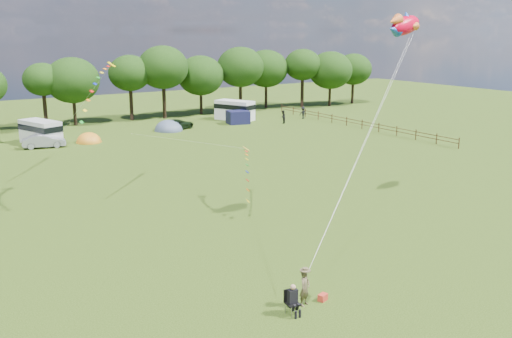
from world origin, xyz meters
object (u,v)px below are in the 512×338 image
campervan_d (235,110)px  walker_a (283,117)px  kite_flyer (305,288)px  camp_chair (292,296)px  campervan_c (41,131)px  tent_orange (89,142)px  tent_greyblue (169,130)px  car_b (44,141)px  fish_kite (403,25)px  walker_b (303,113)px  car_d (178,124)px

campervan_d → walker_a: (3.89, -6.28, -0.58)m
kite_flyer → walker_a: (29.38, 43.64, 0.04)m
camp_chair → campervan_c: bearing=97.6°
tent_orange → tent_greyblue: (10.78, 2.36, -0.00)m
car_b → kite_flyer: size_ratio=2.43×
campervan_c → fish_kite: bearing=-177.4°
campervan_c → kite_flyer: size_ratio=3.40×
car_b → walker_b: 36.01m
car_b → fish_kite: 40.84m
car_b → campervan_d: (27.25, 5.99, 0.73)m
tent_greyblue → walker_b: 20.29m
tent_orange → car_d: bearing=12.3°
car_d → fish_kite: 40.77m
car_b → walker_a: walker_a is taller
kite_flyer → walker_b: walker_b is taller
fish_kite → walker_a: fish_kite is taller
camp_chair → campervan_d: bearing=69.2°
campervan_d → camp_chair: campervan_d is taller
car_b → tent_greyblue: (15.74, 2.84, -0.71)m
car_d → campervan_d: bearing=-97.0°
kite_flyer → walker_a: bearing=32.4°
campervan_d → fish_kite: size_ratio=1.72×
car_b → car_d: bearing=-67.8°
campervan_c → camp_chair: size_ratio=4.03×
tent_greyblue → campervan_c: bearing=-178.6°
kite_flyer → fish_kite: (13.88, 8.12, 11.77)m
campervan_c → kite_flyer: campervan_c is taller
campervan_c → walker_a: (30.89, -2.74, -0.52)m
car_b → campervan_d: campervan_d is taller
car_d → fish_kite: bearing=155.0°
tent_orange → kite_flyer: bearing=-94.1°
campervan_d → kite_flyer: bearing=128.6°
car_b → tent_orange: (4.95, 0.48, -0.71)m
tent_orange → walker_a: bearing=-1.7°
car_b → campervan_c: 2.55m
campervan_d → tent_greyblue: campervan_d is taller
campervan_c → campervan_d: bearing=-101.8°
campervan_c → tent_orange: (4.71, -1.97, -1.39)m
car_b → camp_chair: 44.31m
tent_orange → tent_greyblue: 11.04m
tent_orange → kite_flyer: kite_flyer is taller
car_b → car_d: car_b is taller
car_d → camp_chair: size_ratio=3.29×
camp_chair → tent_orange: bearing=91.6°
campervan_d → tent_greyblue: (-11.51, -3.16, -1.45)m
tent_greyblue → fish_kite: bearing=-90.2°
tent_greyblue → tent_orange: bearing=-167.7°
fish_kite → car_d: bearing=76.4°
campervan_c → campervan_d: campervan_d is taller
car_b → car_d: size_ratio=0.88×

